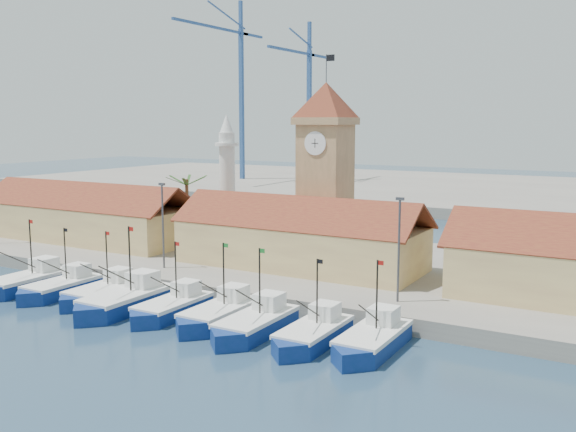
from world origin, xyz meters
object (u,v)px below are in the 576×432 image
Objects in this scene: boat_0 at (25,283)px; clock_tower at (325,165)px; boat_4 at (171,309)px; minaret at (227,178)px.

boat_0 is 0.44× the size of clock_tower.
clock_tower is (21.62, 23.87, 11.18)m from boat_0.
clock_tower reaches higher than boat_0.
minaret is (-11.70, 25.31, 9.02)m from boat_4.
clock_tower is at bearing 47.83° from boat_0.
boat_4 is (18.32, 0.56, -0.07)m from boat_0.
boat_0 is 28.16m from minaret.
boat_4 is 26.09m from clock_tower.
boat_0 reaches higher than boat_4.
clock_tower is (3.30, 23.31, 11.25)m from boat_4.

